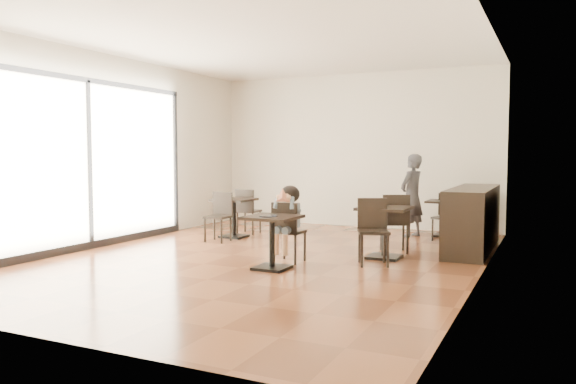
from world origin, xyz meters
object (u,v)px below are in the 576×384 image
Objects in this scene: adult_patron at (412,195)px; chair_left_a at (249,211)px; cafe_table_left at (234,218)px; chair_left_b at (218,217)px; child_table at (272,243)px; chair_back_a at (452,214)px; chair_back_b at (445,218)px; cafe_table_back at (445,218)px; chair_mid_a at (394,223)px; child_chair at (290,232)px; cafe_table_mid at (384,233)px; chair_mid_b at (374,232)px; child at (290,224)px.

adult_patron is 3.09m from chair_left_a.
cafe_table_left is 0.55m from chair_left_b.
child_table is 2.54m from chair_left_b.
chair_back_b is (0.00, -0.72, 0.00)m from chair_back_a.
chair_mid_a is (-0.41, -2.06, 0.12)m from cafe_table_back.
chair_left_b is at bearing -18.47° from chair_mid_a.
adult_patron reaches higher than chair_back_a.
cafe_table_back is at bearing 27.23° from cafe_table_left.
cafe_table_left is 1.07× the size of cafe_table_back.
cafe_table_mid is at bearing -143.47° from child_chair.
chair_mid_b reaches higher than child_table.
adult_patron is at bearing 93.33° from cafe_table_mid.
chair_mid_b is at bearing 23.58° from adult_patron.
child_table is 0.89× the size of chair_back_b.
adult_patron is at bearing -165.05° from chair_left_a.
child_table is at bearing -49.22° from cafe_table_left.
chair_mid_a is 1.14× the size of chair_back_b.
child_chair is at bearing -41.08° from cafe_table_left.
cafe_table_mid is at bearing 66.34° from chair_mid_b.
chair_left_a is at bearing -148.26° from chair_back_b.
cafe_table_back is at bearing 68.78° from child_table.
child_table is 1.07× the size of cafe_table_back.
cafe_table_back is at bearing 139.64° from adult_patron.
chair_left_a is at bearing 124.17° from chair_mid_b.
cafe_table_left is (-2.92, -1.48, -0.41)m from adult_patron.
adult_patron is (1.01, 3.15, 0.22)m from child.
chair_left_a is 3.84m from chair_back_a.
cafe_table_back is (1.55, 4.00, -0.02)m from child_table.
child is at bearing 3.16° from adult_patron.
adult_patron reaches higher than child.
chair_left_a reaches higher than chair_back_a.
child_chair is (0.00, 0.55, 0.07)m from child_table.
chair_back_b is at bearing 19.07° from cafe_table_left.
chair_left_a is at bearing 130.78° from child.
cafe_table_left is 0.55m from chair_left_a.
cafe_table_back is at bearing -114.24° from child_chair.
adult_patron reaches higher than chair_back_b.
chair_mid_a reaches higher than chair_back_a.
cafe_table_back is 3.19m from chair_mid_b.
child reaches higher than chair_left_a.
cafe_table_left is at bearing -28.75° from chair_mid_a.
cafe_table_left is at bearing -152.77° from cafe_table_back.
child_table is 3.83m from chair_back_b.
cafe_table_mid is 0.83× the size of chair_mid_b.
child_chair is at bearing -143.47° from cafe_table_mid.
child reaches higher than child_chair.
child is at bearing -114.24° from cafe_table_back.
adult_patron reaches higher than chair_left_b.
cafe_table_back is (1.55, 3.45, -0.21)m from child.
child_table is 0.55m from child_chair.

